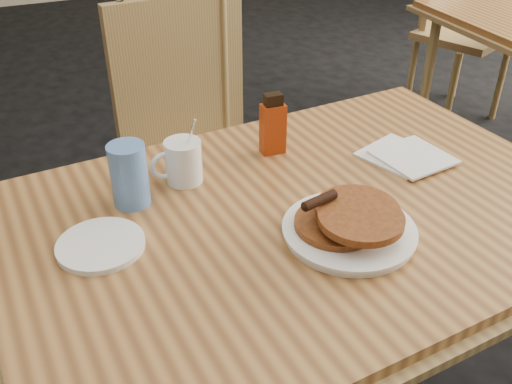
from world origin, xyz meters
The scene contains 9 objects.
main_table centered at (0.06, 0.02, 0.71)m, with size 1.32×0.94×0.75m.
chair_main_far centered at (0.06, 0.77, 0.59)m, with size 0.49×0.49×0.99m.
chair_neighbor_far centered at (1.86, 1.60, 0.55)m, with size 0.54×0.56×0.93m.
pancake_plate centered at (0.10, -0.10, 0.77)m, with size 0.26×0.26×0.08m.
coffee_mug centered at (-0.13, 0.22, 0.80)m, with size 0.12×0.08×0.15m.
syrup_bottle centered at (0.11, 0.26, 0.82)m, with size 0.06×0.04×0.15m.
napkin_stack centered at (0.38, 0.10, 0.76)m, with size 0.20×0.21×0.01m.
blue_tumbler centered at (-0.25, 0.18, 0.82)m, with size 0.08×0.08×0.13m, color #5583C7.
side_saucer centered at (-0.34, 0.06, 0.76)m, with size 0.16×0.16×0.01m, color white.
Camera 1 is at (-0.42, -0.83, 1.42)m, focal length 40.00 mm.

